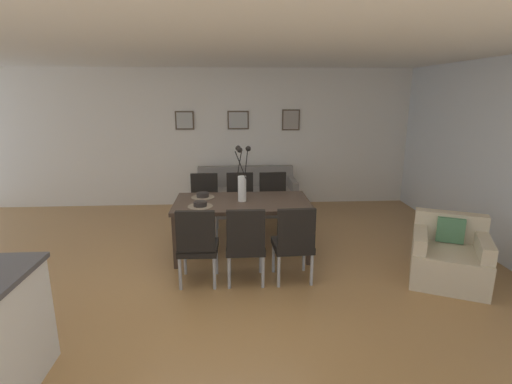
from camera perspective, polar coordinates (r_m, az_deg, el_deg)
name	(u,v)px	position (r m, az deg, el deg)	size (l,w,h in m)	color
ground_plane	(220,278)	(4.71, -5.30, -12.58)	(9.00, 9.00, 0.00)	#A87A47
back_wall_panel	(223,138)	(7.50, -4.85, 7.98)	(9.00, 0.10, 2.60)	white
side_window_wall	(507,161)	(5.83, 33.29, 3.83)	(0.10, 6.30, 2.60)	white
ceiling_panel	(216,47)	(4.63, -5.96, 20.62)	(9.00, 7.20, 0.08)	white
dining_table	(242,206)	(5.15, -2.06, -2.14)	(1.80, 0.99, 0.74)	#3D2D23
dining_chair_near_left	(197,243)	(4.38, -8.71, -7.50)	(0.45, 0.45, 0.92)	black
dining_chair_near_right	(204,201)	(6.05, -7.68, -1.27)	(0.44, 0.44, 0.92)	black
dining_chair_far_left	(246,242)	(4.36, -1.56, -7.42)	(0.44, 0.44, 0.92)	black
dining_chair_far_right	(240,200)	(6.06, -2.36, -1.14)	(0.44, 0.44, 0.92)	black
dining_chair_mid_left	(294,240)	(4.42, 5.66, -7.18)	(0.46, 0.46, 0.92)	black
dining_chair_mid_right	(274,199)	(6.08, 2.64, -1.07)	(0.46, 0.46, 0.92)	black
centerpiece_vase	(242,180)	(5.07, -2.09, 1.74)	(0.21, 0.23, 0.73)	white
placemat_near_left	(200,206)	(4.93, -8.28, -2.11)	(0.32, 0.32, 0.01)	#7F705B
bowl_near_left	(200,203)	(4.92, -8.30, -1.69)	(0.17, 0.17, 0.07)	#2D2826
placemat_near_right	(203,197)	(5.36, -7.91, -0.76)	(0.32, 0.32, 0.01)	#7F705B
bowl_near_right	(203,195)	(5.35, -7.93, -0.37)	(0.17, 0.17, 0.07)	#2D2826
sofa	(246,197)	(7.11, -1.46, -0.70)	(1.80, 0.84, 0.80)	gray
armchair	(449,257)	(5.06, 26.71, -8.62)	(1.07, 1.07, 0.75)	beige
framed_picture_left	(185,120)	(7.45, -10.56, 10.42)	(0.35, 0.03, 0.34)	#473828
framed_picture_center	(238,120)	(7.39, -2.66, 10.62)	(0.40, 0.03, 0.34)	#473828
framed_picture_right	(291,120)	(7.48, 5.21, 10.62)	(0.34, 0.03, 0.39)	#473828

